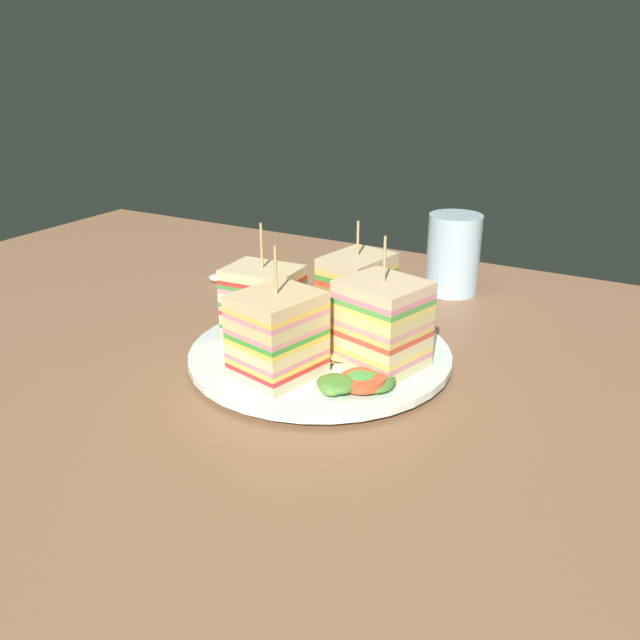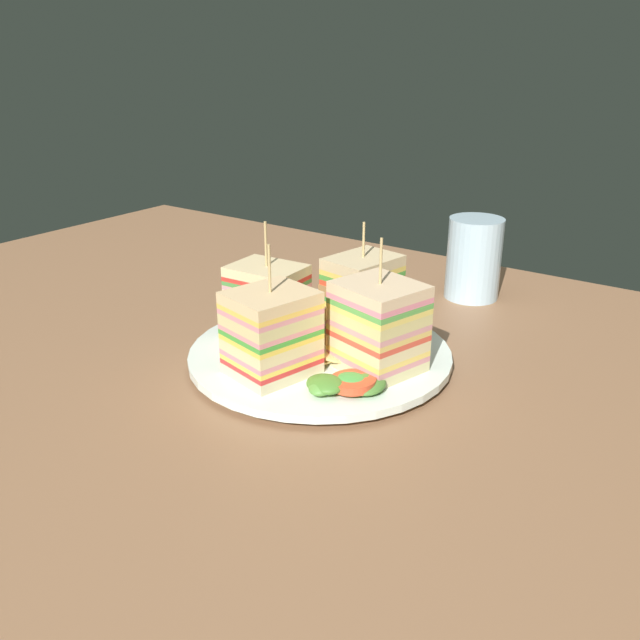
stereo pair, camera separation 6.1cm
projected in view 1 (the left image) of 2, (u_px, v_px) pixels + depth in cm
name	position (u px, v px, depth cm)	size (l,w,h in cm)	color
ground_plane	(320.00, 371.00, 62.88)	(125.17, 76.23, 1.80)	#8F6444
plate	(320.00, 355.00, 62.25)	(24.15, 24.15, 1.28)	white
sandwich_wedge_0	(278.00, 335.00, 56.10)	(7.29, 7.96, 11.37)	beige
sandwich_wedge_1	(380.00, 325.00, 57.62)	(8.15, 7.65, 11.62)	beige
sandwich_wedge_2	(356.00, 293.00, 65.22)	(6.15, 7.55, 10.92)	#DFC688
sandwich_wedge_3	(264.00, 303.00, 63.55)	(7.06, 5.56, 11.22)	#D8BF83
chip_pile	(323.00, 352.00, 60.33)	(7.96, 7.01, 1.77)	#E7D47F
salad_garnish	(358.00, 382.00, 54.80)	(6.83, 6.43, 1.46)	#49812E
spoon	(236.00, 281.00, 83.22)	(14.55, 3.69, 1.00)	silver
drinking_glass	(453.00, 260.00, 79.19)	(6.22, 6.22, 9.36)	silver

